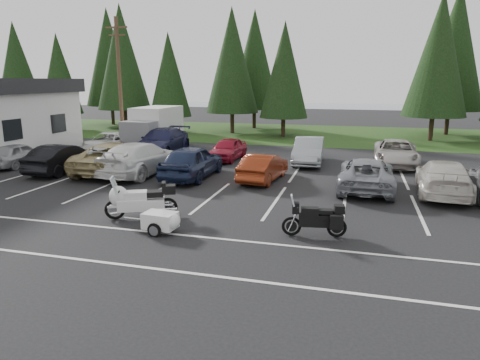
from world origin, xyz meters
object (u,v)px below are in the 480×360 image
(car_near_5, at_px, (264,167))
(cargo_trailer, at_px, (160,222))
(box_truck, at_px, (151,128))
(car_near_3, at_px, (141,158))
(car_far_0, at_px, (109,143))
(car_far_1, at_px, (162,142))
(car_far_2, at_px, (228,149))
(car_far_3, at_px, (309,151))
(utility_pole, at_px, (120,82))
(car_near_0, at_px, (18,154))
(car_near_7, at_px, (443,178))
(touring_motorcycle, at_px, (141,197))
(car_near_6, at_px, (366,174))
(car_far_4, at_px, (396,153))
(car_near_4, at_px, (192,161))
(adventure_motorcycle, at_px, (314,216))
(car_near_1, at_px, (63,158))
(car_near_2, at_px, (117,157))

(car_near_5, bearing_deg, cargo_trailer, 84.63)
(box_truck, distance_m, car_near_3, 8.88)
(box_truck, relative_size, car_far_0, 1.15)
(car_far_0, relative_size, car_far_1, 0.85)
(car_far_0, relative_size, car_far_2, 1.25)
(car_far_3, bearing_deg, utility_pole, 167.72)
(car_far_0, bearing_deg, car_near_0, -116.48)
(car_far_3, bearing_deg, car_near_7, -43.42)
(touring_motorcycle, bearing_deg, car_far_3, 44.49)
(car_far_3, bearing_deg, car_near_6, -62.13)
(box_truck, bearing_deg, car_near_3, -66.81)
(box_truck, distance_m, car_far_4, 16.60)
(car_far_1, bearing_deg, box_truck, 128.06)
(car_near_4, bearing_deg, car_near_3, -0.47)
(car_near_0, xyz_separation_m, car_near_6, (19.10, -0.40, 0.04))
(car_far_2, distance_m, adventure_motorcycle, 13.69)
(car_near_0, relative_size, car_far_3, 0.86)
(car_near_1, distance_m, car_near_5, 10.76)
(car_near_2, height_order, cargo_trailer, car_near_2)
(car_near_2, bearing_deg, box_truck, -76.91)
(car_near_5, distance_m, cargo_trailer, 8.26)
(car_near_3, bearing_deg, car_far_2, -115.98)
(box_truck, distance_m, car_near_1, 8.81)
(car_near_4, height_order, car_far_3, car_near_4)
(car_far_4, bearing_deg, car_near_6, -103.51)
(car_far_3, relative_size, cargo_trailer, 3.12)
(car_near_2, xyz_separation_m, car_near_7, (15.84, -0.38, -0.07))
(car_far_1, relative_size, adventure_motorcycle, 2.60)
(car_near_0, bearing_deg, adventure_motorcycle, 157.29)
(car_near_7, relative_size, car_far_4, 0.98)
(car_far_1, bearing_deg, car_near_7, -23.60)
(box_truck, bearing_deg, touring_motorcycle, -64.62)
(utility_pole, height_order, car_near_2, utility_pole)
(utility_pole, bearing_deg, car_far_4, -4.86)
(touring_motorcycle, bearing_deg, adventure_motorcycle, -26.65)
(car_near_0, distance_m, adventure_motorcycle, 18.81)
(car_near_6, relative_size, touring_motorcycle, 1.82)
(car_far_4, xyz_separation_m, adventure_motorcycle, (-3.37, -12.93, -0.05))
(touring_motorcycle, bearing_deg, car_far_0, 101.57)
(car_far_2, relative_size, touring_motorcycle, 1.39)
(adventure_motorcycle, bearing_deg, car_far_4, 66.20)
(car_near_1, bearing_deg, car_near_7, -179.70)
(car_near_3, bearing_deg, car_far_1, -69.46)
(utility_pole, distance_m, car_near_1, 9.22)
(car_near_5, xyz_separation_m, car_far_1, (-8.12, 5.73, 0.17))
(car_far_0, distance_m, car_far_3, 13.47)
(car_near_5, bearing_deg, car_far_1, -29.25)
(car_near_1, distance_m, car_far_2, 9.40)
(car_near_7, height_order, cargo_trailer, car_near_7)
(utility_pole, bearing_deg, car_near_2, -61.88)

